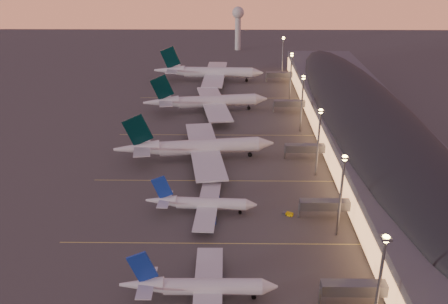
{
  "coord_description": "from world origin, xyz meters",
  "views": [
    {
      "loc": [
        4.11,
        -126.16,
        81.6
      ],
      "look_at": [
        2.0,
        45.0,
        7.0
      ],
      "focal_mm": 40.0,
      "sensor_mm": 36.0,
      "label": 1
    }
  ],
  "objects_px": {
    "baggage_tug_c": "(288,214)",
    "airliner_wide_far": "(209,72)",
    "airliner_narrow_north": "(201,203)",
    "airliner_wide_mid": "(207,102)",
    "radar_tower": "(238,21)",
    "airliner_narrow_south": "(199,287)",
    "airliner_wide_near": "(196,147)"
  },
  "relations": [
    {
      "from": "airliner_wide_near",
      "to": "airliner_wide_far",
      "type": "bearing_deg",
      "value": 81.42
    },
    {
      "from": "airliner_narrow_south",
      "to": "baggage_tug_c",
      "type": "height_order",
      "value": "airliner_narrow_south"
    },
    {
      "from": "radar_tower",
      "to": "airliner_narrow_north",
      "type": "bearing_deg",
      "value": -93.42
    },
    {
      "from": "airliner_narrow_south",
      "to": "baggage_tug_c",
      "type": "relative_size",
      "value": 11.1
    },
    {
      "from": "airliner_narrow_south",
      "to": "radar_tower",
      "type": "distance_m",
      "value": 289.7
    },
    {
      "from": "airliner_wide_far",
      "to": "airliner_narrow_south",
      "type": "bearing_deg",
      "value": -86.14
    },
    {
      "from": "airliner_narrow_north",
      "to": "radar_tower",
      "type": "bearing_deg",
      "value": 89.57
    },
    {
      "from": "airliner_wide_near",
      "to": "baggage_tug_c",
      "type": "relative_size",
      "value": 18.21
    },
    {
      "from": "airliner_narrow_north",
      "to": "radar_tower",
      "type": "height_order",
      "value": "radar_tower"
    },
    {
      "from": "airliner_wide_far",
      "to": "radar_tower",
      "type": "xyz_separation_m",
      "value": [
        18.69,
        91.01,
        16.42
      ]
    },
    {
      "from": "airliner_wide_near",
      "to": "airliner_wide_far",
      "type": "relative_size",
      "value": 0.95
    },
    {
      "from": "airliner_narrow_north",
      "to": "airliner_wide_mid",
      "type": "distance_m",
      "value": 99.79
    },
    {
      "from": "airliner_narrow_north",
      "to": "baggage_tug_c",
      "type": "xyz_separation_m",
      "value": [
        27.59,
        -1.38,
        -2.85
      ]
    },
    {
      "from": "airliner_wide_near",
      "to": "baggage_tug_c",
      "type": "distance_m",
      "value": 53.4
    },
    {
      "from": "airliner_wide_near",
      "to": "radar_tower",
      "type": "relative_size",
      "value": 1.93
    },
    {
      "from": "airliner_wide_mid",
      "to": "baggage_tug_c",
      "type": "bearing_deg",
      "value": -82.5
    },
    {
      "from": "airliner_narrow_north",
      "to": "airliner_wide_far",
      "type": "xyz_separation_m",
      "value": [
        -3.9,
        156.51,
        2.16
      ]
    },
    {
      "from": "radar_tower",
      "to": "baggage_tug_c",
      "type": "bearing_deg",
      "value": -87.06
    },
    {
      "from": "airliner_narrow_south",
      "to": "airliner_narrow_north",
      "type": "distance_m",
      "value": 41.33
    },
    {
      "from": "baggage_tug_c",
      "to": "airliner_narrow_south",
      "type": "bearing_deg",
      "value": -92.08
    },
    {
      "from": "airliner_narrow_north",
      "to": "radar_tower",
      "type": "relative_size",
      "value": 1.1
    },
    {
      "from": "airliner_narrow_south",
      "to": "radar_tower",
      "type": "relative_size",
      "value": 1.18
    },
    {
      "from": "airliner_wide_far",
      "to": "baggage_tug_c",
      "type": "xyz_separation_m",
      "value": [
        31.49,
        -157.89,
        -5.01
      ]
    },
    {
      "from": "baggage_tug_c",
      "to": "airliner_wide_far",
      "type": "bearing_deg",
      "value": 132.21
    },
    {
      "from": "airliner_wide_near",
      "to": "airliner_wide_mid",
      "type": "bearing_deg",
      "value": 80.04
    },
    {
      "from": "airliner_narrow_south",
      "to": "airliner_wide_mid",
      "type": "bearing_deg",
      "value": 91.28
    },
    {
      "from": "airliner_narrow_north",
      "to": "airliner_narrow_south",
      "type": "bearing_deg",
      "value": -84.7
    },
    {
      "from": "airliner_narrow_south",
      "to": "airliner_narrow_north",
      "type": "xyz_separation_m",
      "value": [
        -1.66,
        41.3,
        -0.26
      ]
    },
    {
      "from": "airliner_narrow_north",
      "to": "airliner_wide_mid",
      "type": "relative_size",
      "value": 0.57
    },
    {
      "from": "airliner_wide_far",
      "to": "airliner_wide_mid",
      "type": "bearing_deg",
      "value": -86.63
    },
    {
      "from": "airliner_narrow_north",
      "to": "airliner_wide_far",
      "type": "relative_size",
      "value": 0.54
    },
    {
      "from": "airliner_narrow_north",
      "to": "airliner_wide_far",
      "type": "bearing_deg",
      "value": 94.42
    }
  ]
}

